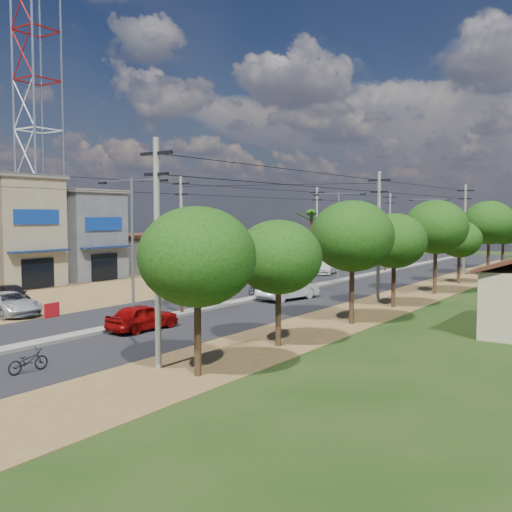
{
  "coord_description": "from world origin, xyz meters",
  "views": [
    {
      "loc": [
        23.63,
        -23.03,
        6.06
      ],
      "look_at": [
        -0.89,
        13.26,
        3.0
      ],
      "focal_mm": 42.0,
      "sensor_mm": 36.0,
      "label": 1
    }
  ],
  "objects_px": {
    "car_red_near": "(143,318)",
    "roadside_sign": "(52,311)",
    "car_parked_dark": "(12,295)",
    "car_white_far": "(326,268)",
    "car_silver_mid": "(288,289)",
    "moto_rider_east": "(28,362)",
    "car_parked_silver": "(8,304)"
  },
  "relations": [
    {
      "from": "car_red_near",
      "to": "roadside_sign",
      "type": "xyz_separation_m",
      "value": [
        -7.12,
        -0.23,
        -0.25
      ]
    },
    {
      "from": "roadside_sign",
      "to": "car_parked_dark",
      "type": "bearing_deg",
      "value": 162.91
    },
    {
      "from": "car_red_near",
      "to": "car_white_far",
      "type": "bearing_deg",
      "value": -76.73
    },
    {
      "from": "car_red_near",
      "to": "car_silver_mid",
      "type": "bearing_deg",
      "value": -89.11
    },
    {
      "from": "car_white_far",
      "to": "roadside_sign",
      "type": "bearing_deg",
      "value": -104.53
    },
    {
      "from": "car_red_near",
      "to": "roadside_sign",
      "type": "relative_size",
      "value": 3.75
    },
    {
      "from": "car_parked_dark",
      "to": "roadside_sign",
      "type": "relative_size",
      "value": 3.84
    },
    {
      "from": "car_parked_dark",
      "to": "roadside_sign",
      "type": "bearing_deg",
      "value": -82.95
    },
    {
      "from": "car_silver_mid",
      "to": "moto_rider_east",
      "type": "relative_size",
      "value": 2.95
    },
    {
      "from": "car_silver_mid",
      "to": "car_white_far",
      "type": "xyz_separation_m",
      "value": [
        -6.22,
        17.75,
        -0.15
      ]
    },
    {
      "from": "car_silver_mid",
      "to": "moto_rider_east",
      "type": "xyz_separation_m",
      "value": [
        1.86,
        -22.3,
        -0.37
      ]
    },
    {
      "from": "moto_rider_east",
      "to": "car_red_near",
      "type": "bearing_deg",
      "value": -71.45
    },
    {
      "from": "car_red_near",
      "to": "car_silver_mid",
      "type": "distance_m",
      "value": 13.83
    },
    {
      "from": "car_silver_mid",
      "to": "car_parked_silver",
      "type": "bearing_deg",
      "value": 66.21
    },
    {
      "from": "car_silver_mid",
      "to": "car_parked_silver",
      "type": "xyz_separation_m",
      "value": [
        -10.5,
        -14.96,
        -0.12
      ]
    },
    {
      "from": "moto_rider_east",
      "to": "roadside_sign",
      "type": "bearing_deg",
      "value": -38.08
    },
    {
      "from": "car_red_near",
      "to": "car_parked_dark",
      "type": "distance_m",
      "value": 13.28
    },
    {
      "from": "car_red_near",
      "to": "car_white_far",
      "type": "relative_size",
      "value": 0.89
    },
    {
      "from": "roadside_sign",
      "to": "car_silver_mid",
      "type": "bearing_deg",
      "value": 58.22
    },
    {
      "from": "car_white_far",
      "to": "roadside_sign",
      "type": "height_order",
      "value": "car_white_far"
    },
    {
      "from": "car_parked_dark",
      "to": "moto_rider_east",
      "type": "xyz_separation_m",
      "value": [
        15.58,
        -9.76,
        -0.27
      ]
    },
    {
      "from": "car_parked_silver",
      "to": "moto_rider_east",
      "type": "relative_size",
      "value": 2.98
    },
    {
      "from": "car_parked_silver",
      "to": "roadside_sign",
      "type": "xyz_separation_m",
      "value": [
        2.86,
        0.92,
        -0.25
      ]
    },
    {
      "from": "car_white_far",
      "to": "car_parked_silver",
      "type": "relative_size",
      "value": 0.92
    },
    {
      "from": "car_silver_mid",
      "to": "car_white_far",
      "type": "distance_m",
      "value": 18.81
    },
    {
      "from": "car_red_near",
      "to": "car_white_far",
      "type": "distance_m",
      "value": 32.08
    },
    {
      "from": "car_white_far",
      "to": "roadside_sign",
      "type": "relative_size",
      "value": 4.2
    },
    {
      "from": "car_parked_dark",
      "to": "car_silver_mid",
      "type": "bearing_deg",
      "value": -26.69
    },
    {
      "from": "car_parked_silver",
      "to": "moto_rider_east",
      "type": "distance_m",
      "value": 14.37
    },
    {
      "from": "car_silver_mid",
      "to": "car_parked_silver",
      "type": "distance_m",
      "value": 18.27
    },
    {
      "from": "car_parked_silver",
      "to": "roadside_sign",
      "type": "relative_size",
      "value": 4.59
    },
    {
      "from": "car_parked_silver",
      "to": "car_white_far",
      "type": "bearing_deg",
      "value": -1.3
    }
  ]
}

